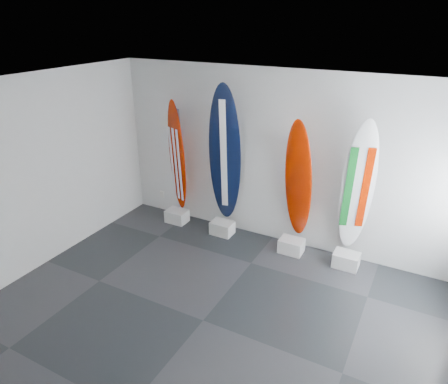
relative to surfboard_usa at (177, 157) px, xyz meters
The scene contains 14 objects.
floor 3.24m from the surfboard_usa, 50.34° to the right, with size 6.00×6.00×0.00m, color black.
ceiling 3.41m from the surfboard_usa, 50.34° to the right, with size 6.00×6.00×0.00m, color white.
wall_back 1.91m from the surfboard_usa, ahead, with size 6.00×6.00×0.00m, color silver.
wall_front 5.14m from the surfboard_usa, 68.42° to the right, with size 6.00×6.00×0.00m, color silver.
wall_left 2.54m from the surfboard_usa, 115.95° to the right, with size 5.00×5.00×0.00m, color silver.
display_block_usa 1.20m from the surfboard_usa, 90.00° to the right, with size 0.40×0.30×0.24m, color silver.
surfboard_usa is the anchor object (origin of this frame).
display_block_navy 1.56m from the surfboard_usa, ahead, with size 0.40×0.30×0.24m, color silver.
surfboard_navy 1.02m from the surfboard_usa, ahead, with size 0.57×0.08×2.53m, color black.
display_block_swiss 2.64m from the surfboard_usa, ahead, with size 0.40×0.30×0.24m, color silver.
surfboard_swiss 2.35m from the surfboard_usa, ahead, with size 0.48×0.08×2.11m, color #9A1900.
display_block_italy 3.49m from the surfboard_usa, ahead, with size 0.40×0.30×0.24m, color silver.
surfboard_italy 3.28m from the surfboard_usa, ahead, with size 0.50×0.08×2.22m, color white.
wall_outlet 1.13m from the surfboard_usa, 160.33° to the left, with size 0.09×0.02×0.13m, color silver.
Camera 1 is at (2.27, -3.65, 3.78)m, focal length 32.71 mm.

